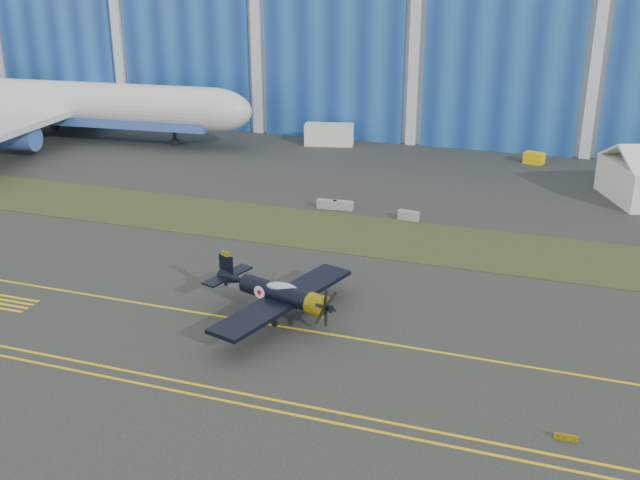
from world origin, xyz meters
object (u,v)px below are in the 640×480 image
(tug, at_px, (534,158))
(warbird, at_px, (277,293))
(jetliner, at_px, (46,55))
(shipping_container, at_px, (329,135))

(tug, bearing_deg, warbird, -89.86)
(jetliner, bearing_deg, tug, 2.25)
(jetliner, height_order, shipping_container, jetliner)
(jetliner, bearing_deg, shipping_container, 8.48)
(jetliner, bearing_deg, warbird, -44.29)
(jetliner, xyz_separation_m, shipping_container, (36.79, 8.69, -9.81))
(warbird, bearing_deg, shipping_container, 120.43)
(warbird, xyz_separation_m, shipping_container, (-12.75, 49.50, -0.68))
(warbird, height_order, jetliner, jetliner)
(tug, bearing_deg, jetliner, -157.07)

